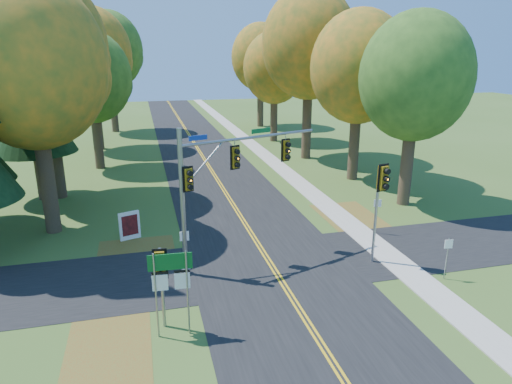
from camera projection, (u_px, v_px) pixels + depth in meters
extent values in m
plane|color=#38561E|center=(282.00, 283.00, 20.97)|extent=(160.00, 160.00, 0.00)
cube|color=black|center=(282.00, 283.00, 20.97)|extent=(8.00, 160.00, 0.02)
cube|color=black|center=(270.00, 264.00, 22.82)|extent=(60.00, 6.00, 0.02)
cube|color=gold|center=(280.00, 283.00, 20.94)|extent=(0.10, 160.00, 0.01)
cube|color=gold|center=(284.00, 282.00, 20.99)|extent=(0.10, 160.00, 0.01)
cube|color=#9E998E|center=(403.00, 267.00, 22.42)|extent=(1.60, 160.00, 0.06)
cube|color=brown|center=(137.00, 261.00, 23.14)|extent=(4.00, 6.00, 0.00)
cube|color=brown|center=(359.00, 223.00, 28.11)|extent=(3.50, 8.00, 0.00)
cube|color=brown|center=(109.00, 347.00, 16.43)|extent=(3.00, 5.00, 0.00)
cylinder|color=#38281C|center=(47.00, 176.00, 25.93)|extent=(0.86, 0.86, 6.75)
ellipsoid|color=orange|center=(31.00, 64.00, 24.08)|extent=(8.00, 8.00, 9.20)
sphere|color=orange|center=(68.00, 77.00, 25.81)|extent=(4.80, 4.80, 4.80)
cylinder|color=#38281C|center=(407.00, 161.00, 30.80)|extent=(0.83, 0.83, 6.08)
ellipsoid|color=#4A7B26|center=(416.00, 77.00, 29.14)|extent=(7.20, 7.20, 8.28)
sphere|color=#4A7B26|center=(424.00, 86.00, 30.69)|extent=(4.32, 4.32, 4.32)
sphere|color=#4A7B26|center=(405.00, 66.00, 27.96)|extent=(3.96, 3.96, 3.96)
cylinder|color=#38281C|center=(54.00, 147.00, 32.07)|extent=(0.89, 0.89, 7.42)
ellipsoid|color=orange|center=(41.00, 47.00, 30.06)|extent=(8.60, 8.60, 9.89)
sphere|color=orange|center=(73.00, 60.00, 31.91)|extent=(5.16, 5.16, 5.16)
sphere|color=orange|center=(11.00, 32.00, 28.65)|extent=(4.73, 4.73, 4.73)
cylinder|color=#38281C|center=(354.00, 141.00, 36.92)|extent=(0.84, 0.84, 6.30)
ellipsoid|color=orange|center=(359.00, 67.00, 35.18)|extent=(7.60, 7.60, 8.74)
sphere|color=orange|center=(369.00, 76.00, 36.82)|extent=(4.56, 4.56, 4.56)
sphere|color=orange|center=(348.00, 57.00, 33.93)|extent=(4.18, 4.18, 4.18)
cylinder|color=#38281C|center=(97.00, 137.00, 40.44)|extent=(0.81, 0.81, 5.62)
ellipsoid|color=#4A7B26|center=(91.00, 77.00, 38.88)|extent=(6.80, 6.80, 7.82)
sphere|color=#4A7B26|center=(109.00, 84.00, 40.35)|extent=(4.08, 4.08, 4.08)
sphere|color=#4A7B26|center=(74.00, 69.00, 37.77)|extent=(3.74, 3.74, 3.74)
cylinder|color=#38281C|center=(307.00, 119.00, 43.95)|extent=(0.90, 0.90, 7.65)
ellipsoid|color=orange|center=(309.00, 44.00, 41.88)|extent=(8.80, 8.80, 10.12)
sphere|color=orange|center=(321.00, 54.00, 43.78)|extent=(5.28, 5.28, 5.28)
sphere|color=orange|center=(297.00, 33.00, 40.44)|extent=(4.84, 4.84, 4.84)
cylinder|color=#38281C|center=(97.00, 116.00, 48.14)|extent=(0.87, 0.87, 6.98)
ellipsoid|color=orange|center=(91.00, 54.00, 46.24)|extent=(8.20, 8.20, 9.43)
sphere|color=orange|center=(109.00, 62.00, 48.00)|extent=(4.92, 4.92, 4.92)
sphere|color=orange|center=(74.00, 45.00, 44.90)|extent=(4.51, 4.51, 4.51)
cylinder|color=#38281C|center=(274.00, 116.00, 52.58)|extent=(0.82, 0.82, 5.85)
ellipsoid|color=orange|center=(274.00, 68.00, 50.97)|extent=(7.00, 7.00, 8.05)
sphere|color=orange|center=(283.00, 73.00, 52.48)|extent=(4.20, 4.20, 4.20)
sphere|color=orange|center=(266.00, 61.00, 49.83)|extent=(3.85, 3.85, 3.85)
cylinder|color=#38281C|center=(113.00, 104.00, 58.47)|extent=(0.88, 0.88, 7.20)
ellipsoid|color=#4A7B26|center=(108.00, 50.00, 56.51)|extent=(8.40, 8.40, 9.66)
sphere|color=#4A7B26|center=(123.00, 57.00, 58.32)|extent=(5.04, 5.04, 5.04)
sphere|color=#4A7B26|center=(95.00, 43.00, 55.14)|extent=(4.62, 4.62, 4.62)
cylinder|color=#38281C|center=(260.00, 103.00, 62.66)|extent=(0.85, 0.85, 6.53)
ellipsoid|color=orange|center=(260.00, 57.00, 60.87)|extent=(7.80, 7.80, 8.97)
sphere|color=orange|center=(269.00, 63.00, 62.55)|extent=(4.68, 4.68, 4.68)
sphere|color=orange|center=(252.00, 51.00, 59.59)|extent=(4.29, 4.29, 4.29)
cylinder|color=#38281C|center=(39.00, 176.00, 32.20)|extent=(0.50, 0.50, 3.42)
cone|color=black|center=(30.00, 113.00, 30.87)|extent=(5.60, 5.60, 5.45)
cone|color=black|center=(21.00, 53.00, 29.71)|extent=(4.57, 4.57, 5.45)
cylinder|color=gray|center=(183.00, 205.00, 20.78)|extent=(0.22, 0.22, 7.02)
cylinder|color=gray|center=(186.00, 271.00, 21.79)|extent=(0.44, 0.44, 0.30)
cylinder|color=gray|center=(252.00, 137.00, 21.95)|extent=(7.14, 2.61, 0.14)
cylinder|color=gray|center=(203.00, 165.00, 20.85)|extent=(2.17, 0.83, 2.07)
cylinder|color=gray|center=(235.00, 143.00, 21.50)|extent=(0.04, 0.04, 0.36)
cube|color=#72590C|center=(235.00, 157.00, 21.71)|extent=(0.42, 0.40, 1.00)
cube|color=black|center=(235.00, 157.00, 21.71)|extent=(0.50, 0.20, 1.18)
sphere|color=orange|center=(237.00, 158.00, 21.52)|extent=(0.18, 0.18, 0.18)
cylinder|color=black|center=(237.00, 152.00, 21.43)|extent=(0.28, 0.23, 0.24)
cylinder|color=black|center=(237.00, 158.00, 21.52)|extent=(0.28, 0.23, 0.24)
cylinder|color=black|center=(238.00, 165.00, 21.62)|extent=(0.28, 0.23, 0.24)
cylinder|color=gray|center=(286.00, 137.00, 23.08)|extent=(0.04, 0.04, 0.36)
cube|color=#72590C|center=(285.00, 150.00, 23.29)|extent=(0.42, 0.40, 1.00)
cube|color=black|center=(285.00, 150.00, 23.29)|extent=(0.50, 0.20, 1.18)
sphere|color=orange|center=(288.00, 151.00, 23.10)|extent=(0.18, 0.18, 0.18)
cylinder|color=black|center=(288.00, 145.00, 23.01)|extent=(0.28, 0.23, 0.24)
cylinder|color=black|center=(288.00, 151.00, 23.10)|extent=(0.28, 0.23, 0.24)
cylinder|color=black|center=(288.00, 157.00, 23.20)|extent=(0.28, 0.23, 0.24)
cube|color=#72590C|center=(188.00, 179.00, 20.43)|extent=(0.42, 0.40, 1.00)
cube|color=black|center=(188.00, 179.00, 20.43)|extent=(0.50, 0.20, 1.18)
sphere|color=orange|center=(190.00, 180.00, 20.25)|extent=(0.18, 0.18, 0.18)
cylinder|color=black|center=(190.00, 173.00, 20.15)|extent=(0.28, 0.23, 0.24)
cylinder|color=black|center=(190.00, 180.00, 20.25)|extent=(0.28, 0.23, 0.24)
cylinder|color=black|center=(191.00, 187.00, 20.35)|extent=(0.28, 0.23, 0.24)
cube|color=navy|center=(198.00, 138.00, 20.36)|extent=(0.86, 0.33, 0.22)
cube|color=#0C5926|center=(261.00, 131.00, 22.15)|extent=(1.05, 0.40, 0.22)
cylinder|color=#979BA0|center=(376.00, 215.00, 22.31)|extent=(0.14, 0.14, 5.05)
cube|color=#72590C|center=(383.00, 178.00, 21.52)|extent=(0.46, 0.42, 1.15)
cube|color=black|center=(383.00, 178.00, 21.52)|extent=(0.59, 0.17, 1.36)
sphere|color=orange|center=(387.00, 179.00, 21.29)|extent=(0.21, 0.21, 0.21)
cylinder|color=black|center=(387.00, 171.00, 21.18)|extent=(0.31, 0.24, 0.28)
cylinder|color=black|center=(387.00, 179.00, 21.29)|extent=(0.31, 0.24, 0.28)
cylinder|color=black|center=(386.00, 187.00, 21.40)|extent=(0.31, 0.24, 0.28)
cylinder|color=gray|center=(162.00, 288.00, 17.21)|extent=(0.12, 0.12, 3.30)
cube|color=#72590C|center=(160.00, 264.00, 16.66)|extent=(0.38, 0.34, 1.03)
cube|color=black|center=(160.00, 264.00, 16.66)|extent=(0.54, 0.08, 1.22)
sphere|color=orange|center=(160.00, 267.00, 16.43)|extent=(0.19, 0.19, 0.19)
cylinder|color=black|center=(159.00, 258.00, 16.33)|extent=(0.26, 0.19, 0.25)
cylinder|color=black|center=(160.00, 267.00, 16.43)|extent=(0.26, 0.19, 0.25)
cylinder|color=black|center=(160.00, 275.00, 16.53)|extent=(0.26, 0.19, 0.25)
cylinder|color=gray|center=(156.00, 296.00, 16.55)|extent=(0.07, 0.07, 3.41)
cylinder|color=gray|center=(188.00, 293.00, 16.75)|extent=(0.07, 0.07, 3.41)
cube|color=#0B4F1C|center=(170.00, 262.00, 16.29)|extent=(1.59, 0.13, 0.63)
cube|color=silver|center=(170.00, 262.00, 16.29)|extent=(1.36, 0.08, 0.09)
cube|color=silver|center=(160.00, 283.00, 16.46)|extent=(0.57, 0.08, 0.63)
cube|color=black|center=(159.00, 273.00, 16.34)|extent=(0.57, 0.04, 0.11)
cube|color=silver|center=(182.00, 281.00, 16.60)|extent=(0.57, 0.08, 0.63)
cube|color=black|center=(182.00, 271.00, 16.49)|extent=(0.57, 0.04, 0.11)
cube|color=white|center=(130.00, 226.00, 25.60)|extent=(1.15, 0.55, 1.62)
cube|color=maroon|center=(130.00, 225.00, 25.52)|extent=(0.85, 0.32, 1.17)
cube|color=white|center=(123.00, 238.00, 25.56)|extent=(0.09, 0.09, 0.27)
cube|color=white|center=(138.00, 235.00, 26.04)|extent=(0.09, 0.09, 0.27)
cylinder|color=gray|center=(377.00, 216.00, 26.30)|extent=(0.05, 0.05, 2.17)
cube|color=silver|center=(378.00, 203.00, 26.04)|extent=(0.39, 0.18, 0.44)
cylinder|color=gray|center=(446.00, 259.00, 21.04)|extent=(0.05, 0.05, 2.06)
cube|color=white|center=(449.00, 244.00, 20.80)|extent=(0.39, 0.07, 0.42)
cylinder|color=gray|center=(185.00, 252.00, 21.49)|extent=(0.05, 0.05, 2.27)
cube|color=white|center=(184.00, 236.00, 21.23)|extent=(0.43, 0.04, 0.46)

